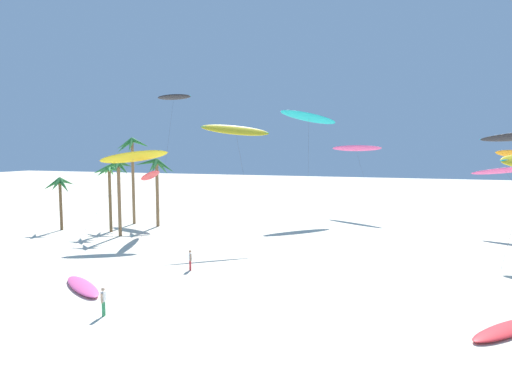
% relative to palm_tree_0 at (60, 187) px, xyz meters
% --- Properties ---
extents(palm_tree_0, '(3.46, 4.03, 6.31)m').
position_rel_palm_tree_0_xyz_m(palm_tree_0, '(0.00, 0.00, 0.00)').
color(palm_tree_0, brown).
rests_on(palm_tree_0, ground).
extents(palm_tree_1, '(4.93, 4.56, 11.11)m').
position_rel_palm_tree_0_xyz_m(palm_tree_1, '(5.63, 6.62, 4.03)').
color(palm_tree_1, olive).
rests_on(palm_tree_1, ground).
extents(palm_tree_2, '(3.72, 3.59, 7.84)m').
position_rel_palm_tree_0_xyz_m(palm_tree_2, '(6.39, 0.89, 1.49)').
color(palm_tree_2, brown).
rests_on(palm_tree_2, ground).
extents(palm_tree_3, '(4.86, 4.52, 8.51)m').
position_rel_palm_tree_0_xyz_m(palm_tree_3, '(9.54, 5.90, 1.62)').
color(palm_tree_3, olive).
rests_on(palm_tree_3, ground).
extents(palm_tree_4, '(3.35, 3.64, 8.47)m').
position_rel_palm_tree_0_xyz_m(palm_tree_4, '(8.94, -0.93, 1.67)').
color(palm_tree_4, olive).
rests_on(palm_tree_4, ground).
extents(flying_kite_0, '(6.39, 4.96, 12.43)m').
position_rel_palm_tree_0_xyz_m(flying_kite_0, '(22.03, 1.05, 6.47)').
color(flying_kite_0, yellow).
rests_on(flying_kite_0, ground).
extents(flying_kite_1, '(7.27, 11.39, 17.70)m').
position_rel_palm_tree_0_xyz_m(flying_kite_1, '(6.71, 15.55, 11.99)').
color(flying_kite_1, black).
rests_on(flying_kite_1, ground).
extents(flying_kite_4, '(4.96, 10.97, 7.49)m').
position_rel_palm_tree_0_xyz_m(flying_kite_4, '(12.32, 0.27, 1.64)').
color(flying_kite_4, red).
rests_on(flying_kite_4, ground).
extents(flying_kite_8, '(7.17, 9.58, 8.17)m').
position_rel_palm_tree_0_xyz_m(flying_kite_8, '(49.18, 13.49, 2.18)').
color(flying_kite_8, '#EA5193').
rests_on(flying_kite_8, ground).
extents(flying_kite_9, '(6.14, 10.82, 9.89)m').
position_rel_palm_tree_0_xyz_m(flying_kite_9, '(12.08, -2.43, 3.74)').
color(flying_kite_9, yellow).
rests_on(flying_kite_9, ground).
extents(flying_kite_10, '(7.46, 7.31, 15.27)m').
position_rel_palm_tree_0_xyz_m(flying_kite_10, '(25.91, 18.44, 8.87)').
color(flying_kite_10, '#19B2B7').
rests_on(flying_kite_10, ground).
extents(flying_kite_11, '(7.90, 8.91, 10.31)m').
position_rel_palm_tree_0_xyz_m(flying_kite_11, '(31.78, 23.51, 4.66)').
color(flying_kite_11, '#EA5193').
rests_on(flying_kite_11, ground).
extents(grounded_kite_0, '(5.57, 4.43, 0.37)m').
position_rel_palm_tree_0_xyz_m(grounded_kite_0, '(17.95, -17.57, -4.92)').
color(grounded_kite_0, '#EA5193').
rests_on(grounded_kite_0, ground).
extents(grounded_kite_1, '(4.79, 5.39, 0.32)m').
position_rel_palm_tree_0_xyz_m(grounded_kite_1, '(44.28, -16.24, -4.95)').
color(grounded_kite_1, red).
rests_on(grounded_kite_1, ground).
extents(person_near_right, '(0.27, 0.50, 1.69)m').
position_rel_palm_tree_0_xyz_m(person_near_right, '(22.60, -21.28, -4.18)').
color(person_near_right, '#338E56').
rests_on(person_near_right, ground).
extents(person_mid_field, '(0.36, 0.41, 1.64)m').
position_rel_palm_tree_0_xyz_m(person_mid_field, '(22.83, -10.92, -4.21)').
color(person_mid_field, red).
rests_on(person_mid_field, ground).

